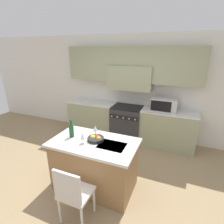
% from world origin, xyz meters
% --- Properties ---
extents(ground_plane, '(10.00, 10.00, 0.00)m').
position_xyz_m(ground_plane, '(0.00, 0.00, 0.00)').
color(ground_plane, '#997F5B').
extents(back_cabinetry, '(10.00, 0.46, 2.70)m').
position_xyz_m(back_cabinetry, '(0.00, 2.19, 1.59)').
color(back_cabinetry, silver).
rests_on(back_cabinetry, ground_plane).
extents(back_counter, '(3.39, 0.62, 0.94)m').
position_xyz_m(back_counter, '(-0.00, 1.94, 0.47)').
color(back_counter, gray).
rests_on(back_counter, ground_plane).
extents(range_stove, '(0.78, 0.70, 0.92)m').
position_xyz_m(range_stove, '(0.00, 1.92, 0.46)').
color(range_stove, '#2D2D33').
rests_on(range_stove, ground_plane).
extents(microwave, '(0.59, 0.39, 0.30)m').
position_xyz_m(microwave, '(0.90, 1.94, 1.09)').
color(microwave, '#B7B7BC').
rests_on(microwave, back_counter).
extents(kitchen_island, '(1.43, 0.83, 0.89)m').
position_xyz_m(kitchen_island, '(0.02, 0.02, 0.45)').
color(kitchen_island, olive).
rests_on(kitchen_island, ground_plane).
extents(island_chair, '(0.42, 0.40, 0.91)m').
position_xyz_m(island_chair, '(0.08, -0.72, 0.51)').
color(island_chair, beige).
rests_on(island_chair, ground_plane).
extents(wine_bottle, '(0.08, 0.08, 0.32)m').
position_xyz_m(wine_bottle, '(-0.42, 0.03, 1.01)').
color(wine_bottle, '#194723').
rests_on(wine_bottle, kitchen_island).
extents(wine_glass_near, '(0.08, 0.08, 0.18)m').
position_xyz_m(wine_glass_near, '(-0.12, -0.09, 1.01)').
color(wine_glass_near, white).
rests_on(wine_glass_near, kitchen_island).
extents(wine_glass_far, '(0.08, 0.08, 0.18)m').
position_xyz_m(wine_glass_far, '(-0.07, 0.25, 1.01)').
color(wine_glass_far, white).
rests_on(wine_glass_far, kitchen_island).
extents(fruit_bowl, '(0.28, 0.28, 0.10)m').
position_xyz_m(fruit_bowl, '(0.02, 0.08, 0.92)').
color(fruit_bowl, black).
rests_on(fruit_bowl, kitchen_island).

